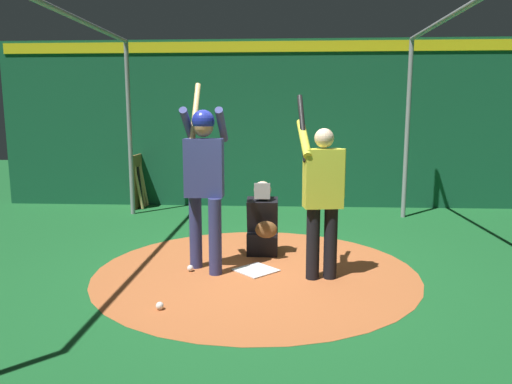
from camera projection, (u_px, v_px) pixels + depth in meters
ground_plane at (256, 271)px, 5.66m from camera, size 26.68×26.68×0.00m
dirt_circle at (256, 271)px, 5.66m from camera, size 3.78×3.78×0.01m
home_plate at (256, 270)px, 5.66m from camera, size 0.59×0.59×0.01m
batter at (204, 173)px, 5.50m from camera, size 0.68×0.49×2.21m
catcher at (263, 226)px, 6.29m from camera, size 0.58×0.40×0.98m
visitor at (322, 193)px, 5.26m from camera, size 0.55×0.54×2.06m
back_wall at (268, 124)px, 9.49m from camera, size 0.22×10.68×3.27m
cage_frame at (256, 78)px, 5.30m from camera, size 6.41×5.05×3.14m
bat_rack at (140, 182)px, 9.58m from camera, size 0.82×0.21×1.05m
baseball_0 at (160, 306)px, 4.53m from camera, size 0.07×0.07×0.07m
baseball_1 at (190, 268)px, 5.64m from camera, size 0.07×0.07×0.07m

